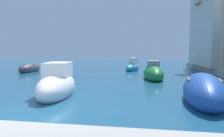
{
  "coord_description": "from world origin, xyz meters",
  "views": [
    {
      "loc": [
        3.61,
        -5.93,
        2.15
      ],
      "look_at": [
        1.27,
        9.9,
        0.58
      ],
      "focal_mm": 30.58,
      "sensor_mm": 36.0,
      "label": 1
    }
  ],
  "objects_px": {
    "moored_boat_3": "(133,67)",
    "moored_boat_0": "(30,69)",
    "moored_boat_5": "(153,73)",
    "moored_boat_6": "(57,85)",
    "moored_boat_4": "(203,91)"
  },
  "relations": [
    {
      "from": "moored_boat_0",
      "to": "moored_boat_4",
      "type": "xyz_separation_m",
      "value": [
        13.5,
        -8.9,
        0.11
      ]
    },
    {
      "from": "moored_boat_0",
      "to": "moored_boat_6",
      "type": "height_order",
      "value": "moored_boat_6"
    },
    {
      "from": "moored_boat_0",
      "to": "moored_boat_4",
      "type": "relative_size",
      "value": 0.67
    },
    {
      "from": "moored_boat_0",
      "to": "moored_boat_5",
      "type": "bearing_deg",
      "value": 75.62
    },
    {
      "from": "moored_boat_6",
      "to": "moored_boat_0",
      "type": "bearing_deg",
      "value": -150.01
    },
    {
      "from": "moored_boat_0",
      "to": "moored_boat_6",
      "type": "relative_size",
      "value": 0.84
    },
    {
      "from": "moored_boat_4",
      "to": "moored_boat_5",
      "type": "xyz_separation_m",
      "value": [
        -1.69,
        6.03,
        -0.01
      ]
    },
    {
      "from": "moored_boat_0",
      "to": "moored_boat_4",
      "type": "distance_m",
      "value": 16.17
    },
    {
      "from": "moored_boat_3",
      "to": "moored_boat_4",
      "type": "bearing_deg",
      "value": 32.94
    },
    {
      "from": "moored_boat_4",
      "to": "moored_boat_5",
      "type": "bearing_deg",
      "value": -153.82
    },
    {
      "from": "moored_boat_3",
      "to": "moored_boat_0",
      "type": "bearing_deg",
      "value": -57.99
    },
    {
      "from": "moored_boat_4",
      "to": "moored_boat_3",
      "type": "bearing_deg",
      "value": -153.0
    },
    {
      "from": "moored_boat_5",
      "to": "moored_boat_6",
      "type": "relative_size",
      "value": 1.0
    },
    {
      "from": "moored_boat_5",
      "to": "moored_boat_3",
      "type": "bearing_deg",
      "value": -165.76
    },
    {
      "from": "moored_boat_5",
      "to": "moored_boat_6",
      "type": "height_order",
      "value": "moored_boat_6"
    }
  ]
}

